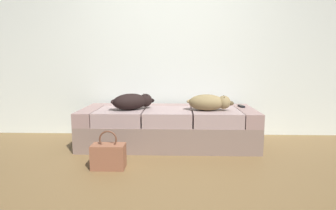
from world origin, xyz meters
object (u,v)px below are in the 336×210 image
at_px(couch, 168,127).
at_px(handbag, 109,156).
at_px(tv_remote, 241,106).
at_px(dog_dark, 133,101).
at_px(dog_tan, 210,102).

relative_size(couch, handbag, 5.60).
distance_m(tv_remote, handbag, 1.80).
height_order(dog_dark, tv_remote, dog_dark).
distance_m(dog_dark, dog_tan, 0.92).
xyz_separation_m(tv_remote, handbag, (-1.49, -0.96, -0.35)).
distance_m(couch, dog_dark, 0.55).
xyz_separation_m(dog_tan, handbag, (-1.05, -0.68, -0.43)).
bearing_deg(handbag, couch, 56.06).
bearing_deg(dog_tan, handbag, -147.11).
bearing_deg(dog_dark, handbag, -100.54).
bearing_deg(dog_dark, couch, 14.04).
xyz_separation_m(couch, dog_dark, (-0.42, -0.11, 0.33)).
height_order(dog_tan, tv_remote, dog_tan).
bearing_deg(tv_remote, handbag, -156.81).
height_order(dog_tan, handbag, dog_tan).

